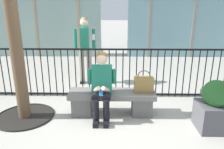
# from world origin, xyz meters

# --- Properties ---
(ground_plane) EXTENTS (60.00, 60.00, 0.00)m
(ground_plane) POSITION_xyz_m (0.00, 0.00, 0.00)
(ground_plane) COLOR #B2ADA3
(stone_bench) EXTENTS (1.60, 0.44, 0.45)m
(stone_bench) POSITION_xyz_m (0.00, 0.00, 0.27)
(stone_bench) COLOR slate
(stone_bench) RESTS_ON ground
(seated_person_with_phone) EXTENTS (0.52, 0.66, 1.21)m
(seated_person_with_phone) POSITION_xyz_m (-0.18, -0.13, 0.65)
(seated_person_with_phone) COLOR black
(seated_person_with_phone) RESTS_ON ground
(handbag_on_bench) EXTENTS (0.34, 0.16, 0.42)m
(handbag_on_bench) POSITION_xyz_m (0.58, -0.01, 0.60)
(handbag_on_bench) COLOR olive
(handbag_on_bench) RESTS_ON stone_bench
(bystander_at_railing) EXTENTS (0.55, 0.41, 1.71)m
(bystander_at_railing) POSITION_xyz_m (-0.73, 1.78, 1.00)
(bystander_at_railing) COLOR gray
(bystander_at_railing) RESTS_ON ground
(plaza_railing) EXTENTS (9.76, 0.04, 1.10)m
(plaza_railing) POSITION_xyz_m (0.00, 0.85, 0.56)
(plaza_railing) COLOR black
(plaza_railing) RESTS_ON ground
(planter) EXTENTS (0.51, 0.51, 0.85)m
(planter) POSITION_xyz_m (1.68, -0.51, 0.39)
(planter) COLOR #4C4C51
(planter) RESTS_ON ground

